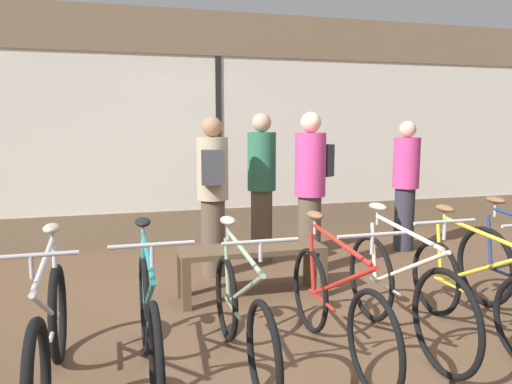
# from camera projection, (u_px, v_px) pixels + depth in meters

# --- Properties ---
(ground_plane) EXTENTS (24.00, 24.00, 0.00)m
(ground_plane) POSITION_uv_depth(u_px,v_px,m) (318.00, 346.00, 3.79)
(ground_plane) COLOR brown
(shop_back_wall) EXTENTS (12.00, 0.08, 3.20)m
(shop_back_wall) POSITION_uv_depth(u_px,v_px,m) (218.00, 126.00, 7.06)
(shop_back_wall) COLOR #7A664C
(shop_back_wall) RESTS_ON ground_plane
(bicycle_far_left) EXTENTS (0.46, 1.71, 1.03)m
(bicycle_far_left) POSITION_uv_depth(u_px,v_px,m) (49.00, 338.00, 3.04)
(bicycle_far_left) COLOR black
(bicycle_far_left) RESTS_ON ground_plane
(bicycle_left) EXTENTS (0.46, 1.72, 1.04)m
(bicycle_left) POSITION_uv_depth(u_px,v_px,m) (149.00, 324.00, 3.19)
(bicycle_left) COLOR black
(bicycle_left) RESTS_ON ground_plane
(bicycle_center_left) EXTENTS (0.46, 1.65, 1.01)m
(bicycle_center_left) POSITION_uv_depth(u_px,v_px,m) (242.00, 315.00, 3.41)
(bicycle_center_left) COLOR black
(bicycle_center_left) RESTS_ON ground_plane
(bicycle_center) EXTENTS (0.46, 1.71, 1.02)m
(bicycle_center) POSITION_uv_depth(u_px,v_px,m) (336.00, 306.00, 3.55)
(bicycle_center) COLOR black
(bicycle_center) RESTS_ON ground_plane
(bicycle_center_right) EXTENTS (0.46, 1.74, 1.05)m
(bicycle_center_right) POSITION_uv_depth(u_px,v_px,m) (402.00, 292.00, 3.79)
(bicycle_center_right) COLOR black
(bicycle_center_right) RESTS_ON ground_plane
(bicycle_right) EXTENTS (0.46, 1.71, 1.01)m
(bicycle_right) POSITION_uv_depth(u_px,v_px,m) (475.00, 291.00, 3.89)
(bicycle_right) COLOR black
(bicycle_right) RESTS_ON ground_plane
(display_bench) EXTENTS (1.40, 0.44, 0.50)m
(display_bench) POSITION_uv_depth(u_px,v_px,m) (252.00, 256.00, 4.80)
(display_bench) COLOR brown
(display_bench) RESTS_ON ground_plane
(customer_near_rack) EXTENTS (0.41, 0.41, 1.70)m
(customer_near_rack) POSITION_uv_depth(u_px,v_px,m) (406.00, 183.00, 6.54)
(customer_near_rack) COLOR #2D2D38
(customer_near_rack) RESTS_ON ground_plane
(customer_by_window) EXTENTS (0.39, 0.52, 1.75)m
(customer_by_window) POSITION_uv_depth(u_px,v_px,m) (213.00, 191.00, 5.40)
(customer_by_window) COLOR brown
(customer_by_window) RESTS_ON ground_plane
(customer_mid_floor) EXTENTS (0.48, 0.48, 1.80)m
(customer_mid_floor) POSITION_uv_depth(u_px,v_px,m) (262.00, 184.00, 5.99)
(customer_mid_floor) COLOR brown
(customer_mid_floor) RESTS_ON ground_plane
(customer_near_bench) EXTENTS (0.56, 0.51, 1.80)m
(customer_near_bench) POSITION_uv_depth(u_px,v_px,m) (311.00, 187.00, 5.53)
(customer_near_bench) COLOR brown
(customer_near_bench) RESTS_ON ground_plane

